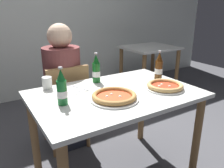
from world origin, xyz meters
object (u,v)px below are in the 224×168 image
object	(u,v)px
diner_seated	(64,91)
pizza_margherita_near	(114,97)
beer_bottle_left	(62,89)
paper_cup	(47,83)
dining_table_main	(116,107)
chair_behind_table	(66,102)
napkin_with_cutlery	(77,89)
beer_bottle_center	(159,67)
beer_bottle_right	(96,70)
pizza_marinara_far	(165,86)
dining_table_background	(149,57)

from	to	relation	value
diner_seated	pizza_margherita_near	size ratio (longest dim) A/B	3.68
pizza_margherita_near	beer_bottle_left	bearing A→B (deg)	160.66
beer_bottle_left	paper_cup	bearing A→B (deg)	89.90
diner_seated	paper_cup	size ratio (longest dim) A/B	12.73
dining_table_main	beer_bottle_left	size ratio (longest dim) A/B	4.86
chair_behind_table	beer_bottle_left	world-z (taller)	beer_bottle_left
pizza_margherita_near	napkin_with_cutlery	bearing A→B (deg)	112.14
chair_behind_table	beer_bottle_center	world-z (taller)	beer_bottle_center
beer_bottle_left	beer_bottle_center	size ratio (longest dim) A/B	1.00
beer_bottle_center	napkin_with_cutlery	size ratio (longest dim) A/B	1.14
pizza_margherita_near	beer_bottle_left	world-z (taller)	beer_bottle_left
diner_seated	beer_bottle_left	size ratio (longest dim) A/B	4.89
beer_bottle_left	beer_bottle_center	xyz separation A→B (m)	(0.89, 0.07, 0.00)
dining_table_main	diner_seated	size ratio (longest dim) A/B	0.99
chair_behind_table	beer_bottle_center	xyz separation A→B (m)	(0.65, -0.53, 0.37)
chair_behind_table	paper_cup	distance (m)	0.48
beer_bottle_right	napkin_with_cutlery	size ratio (longest dim) A/B	1.14
diner_seated	napkin_with_cutlery	world-z (taller)	diner_seated
pizza_marinara_far	pizza_margherita_near	bearing A→B (deg)	176.60
diner_seated	pizza_margherita_near	bearing A→B (deg)	-83.77
diner_seated	beer_bottle_right	xyz separation A→B (m)	(0.16, -0.38, 0.27)
paper_cup	diner_seated	bearing A→B (deg)	54.27
dining_table_main	dining_table_background	size ratio (longest dim) A/B	1.50
dining_table_background	beer_bottle_left	distance (m)	2.39
napkin_with_cutlery	paper_cup	bearing A→B (deg)	148.30
chair_behind_table	pizza_marinara_far	bearing A→B (deg)	127.51
diner_seated	pizza_margherita_near	world-z (taller)	diner_seated
napkin_with_cutlery	dining_table_main	bearing A→B (deg)	-45.35
pizza_margherita_near	beer_bottle_center	size ratio (longest dim) A/B	1.33
beer_bottle_center	beer_bottle_right	bearing A→B (deg)	157.49
beer_bottle_left	paper_cup	size ratio (longest dim) A/B	2.60
beer_bottle_right	dining_table_background	bearing A→B (deg)	35.83
pizza_marinara_far	dining_table_main	bearing A→B (deg)	159.48
dining_table_main	chair_behind_table	xyz separation A→B (m)	(-0.17, 0.61, -0.15)
paper_cup	beer_bottle_right	bearing A→B (deg)	-7.04
dining_table_main	paper_cup	xyz separation A→B (m)	(-0.40, 0.33, 0.16)
pizza_margherita_near	pizza_marinara_far	distance (m)	0.44
pizza_margherita_near	beer_bottle_right	xyz separation A→B (m)	(0.07, 0.39, 0.08)
beer_bottle_left	paper_cup	xyz separation A→B (m)	(0.00, 0.33, -0.06)
dining_table_background	paper_cup	world-z (taller)	paper_cup
dining_table_background	napkin_with_cutlery	bearing A→B (deg)	-145.94
pizza_marinara_far	beer_bottle_left	bearing A→B (deg)	169.67
diner_seated	pizza_marinara_far	distance (m)	0.97
beer_bottle_left	beer_bottle_center	distance (m)	0.89
pizza_marinara_far	napkin_with_cutlery	size ratio (longest dim) A/B	1.35
pizza_margherita_near	paper_cup	distance (m)	0.54
pizza_marinara_far	dining_table_background	bearing A→B (deg)	52.52
dining_table_main	beer_bottle_right	distance (m)	0.36
dining_table_main	napkin_with_cutlery	world-z (taller)	napkin_with_cutlery
pizza_margherita_near	beer_bottle_center	bearing A→B (deg)	18.21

